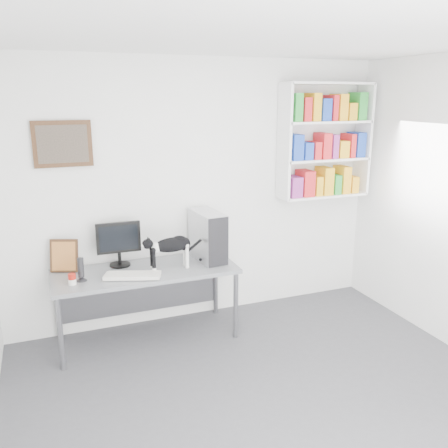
% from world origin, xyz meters
% --- Properties ---
extents(room, '(4.01, 4.01, 2.70)m').
position_xyz_m(room, '(0.00, 0.00, 1.35)').
color(room, '#4B4B50').
rests_on(room, ground).
extents(bookshelf, '(1.03, 0.28, 1.24)m').
position_xyz_m(bookshelf, '(1.40, 1.85, 1.85)').
color(bookshelf, white).
rests_on(bookshelf, room).
extents(wall_art, '(0.52, 0.04, 0.42)m').
position_xyz_m(wall_art, '(-1.30, 1.97, 1.90)').
color(wall_art, '#4B2F18').
rests_on(wall_art, room).
extents(desk, '(1.73, 0.68, 0.72)m').
position_xyz_m(desk, '(-0.67, 1.63, 0.36)').
color(desk, slate).
rests_on(desk, room).
extents(monitor, '(0.43, 0.21, 0.45)m').
position_xyz_m(monitor, '(-0.87, 1.83, 0.94)').
color(monitor, black).
rests_on(monitor, desk).
extents(keyboard, '(0.54, 0.35, 0.04)m').
position_xyz_m(keyboard, '(-0.82, 1.48, 0.74)').
color(keyboard, silver).
rests_on(keyboard, desk).
extents(pc_tower, '(0.26, 0.51, 0.50)m').
position_xyz_m(pc_tower, '(-0.01, 1.70, 0.97)').
color(pc_tower, '#B5B5BA').
rests_on(pc_tower, desk).
extents(speaker, '(0.11, 0.11, 0.22)m').
position_xyz_m(speaker, '(-1.26, 1.56, 0.83)').
color(speaker, black).
rests_on(speaker, desk).
extents(leaning_print, '(0.28, 0.19, 0.32)m').
position_xyz_m(leaning_print, '(-1.38, 1.86, 0.88)').
color(leaning_print, '#4B2F18').
rests_on(leaning_print, desk).
extents(soup_can, '(0.08, 0.08, 0.10)m').
position_xyz_m(soup_can, '(-1.34, 1.50, 0.77)').
color(soup_can, '#A7180E').
rests_on(soup_can, desk).
extents(cat, '(0.54, 0.18, 0.33)m').
position_xyz_m(cat, '(-0.43, 1.55, 0.88)').
color(cat, black).
rests_on(cat, desk).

